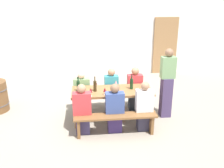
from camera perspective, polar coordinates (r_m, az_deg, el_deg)
ground_plane at (r=5.96m, az=-0.00°, el=-8.19°), size 24.00×24.00×0.00m
back_wall at (r=9.14m, az=-2.66°, el=12.11°), size 14.00×0.20×3.20m
wooden_door at (r=9.55m, az=12.24°, el=8.67°), size 0.90×0.06×2.10m
tasting_table at (r=5.68m, az=-0.00°, el=-2.24°), size 1.85×0.77×0.75m
bench_near at (r=5.19m, az=0.83°, el=-8.26°), size 1.75×0.30×0.45m
bench_far at (r=6.43m, az=-0.67°, el=-2.61°), size 1.75×0.30×0.45m
wine_bottle_0 at (r=5.55m, az=-3.97°, el=-0.41°), size 0.07×0.07×0.35m
wine_bottle_1 at (r=5.59m, az=-7.84°, el=-0.46°), size 0.07×0.07×0.35m
wine_bottle_2 at (r=5.70m, az=4.56°, el=0.11°), size 0.07×0.07×0.35m
wine_glass_0 at (r=5.76m, az=0.93°, el=0.38°), size 0.06×0.06×0.19m
wine_glass_1 at (r=5.28m, az=-5.01°, el=-1.51°), size 0.08×0.08×0.18m
wine_glass_2 at (r=5.35m, az=-1.68°, el=-1.37°), size 0.07×0.07×0.16m
wine_glass_3 at (r=5.74m, az=-3.86°, el=0.33°), size 0.08×0.08×0.19m
seated_guest_near_0 at (r=5.22m, az=-6.91°, el=-6.16°), size 0.39×0.24×1.11m
seated_guest_near_1 at (r=5.25m, az=0.59°, el=-5.92°), size 0.39×0.24×1.09m
seated_guest_near_2 at (r=5.36m, az=7.47°, el=-5.45°), size 0.37×0.24×1.11m
seated_guest_far_0 at (r=6.21m, az=-6.99°, el=-2.11°), size 0.40×0.24×1.07m
seated_guest_far_1 at (r=6.23m, az=-0.14°, el=-1.58°), size 0.34×0.24×1.12m
seated_guest_far_2 at (r=6.31m, az=5.28°, el=-1.31°), size 0.38×0.24×1.13m
standing_host at (r=5.96m, az=12.62°, el=-0.08°), size 0.33×0.24×1.68m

